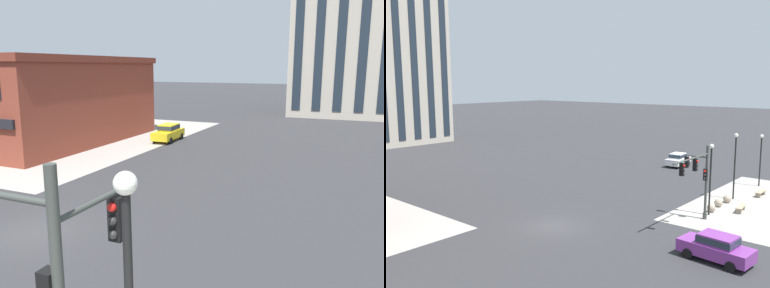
{
  "view_description": "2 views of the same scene",
  "coord_description": "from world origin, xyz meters",
  "views": [
    {
      "loc": [
        13.06,
        -12.45,
        7.31
      ],
      "look_at": [
        5.09,
        5.89,
        3.37
      ],
      "focal_mm": 36.91,
      "sensor_mm": 36.0,
      "label": 1
    },
    {
      "loc": [
        -22.53,
        -21.08,
        10.69
      ],
      "look_at": [
        8.31,
        4.61,
        4.86
      ],
      "focal_mm": 39.95,
      "sensor_mm": 36.0,
      "label": 2
    }
  ],
  "objects": [
    {
      "name": "ground_plane",
      "position": [
        0.0,
        0.0,
        0.0
      ],
      "size": [
        320.0,
        320.0,
        0.0
      ],
      "primitive_type": "plane",
      "color": "#2D2D30"
    },
    {
      "name": "sidewalk_far_corner",
      "position": [
        -20.0,
        20.0,
        0.0
      ],
      "size": [
        32.0,
        32.0,
        0.02
      ],
      "primitive_type": "cube",
      "color": "gray",
      "rests_on": "ground"
    },
    {
      "name": "storefront_block_near_corner",
      "position": [
        -20.04,
        17.67,
        4.14
      ],
      "size": [
        22.52,
        19.8,
        8.26
      ],
      "color": "brown",
      "rests_on": "ground"
    },
    {
      "name": "traffic_signal_main",
      "position": [
        7.68,
        -7.79,
        3.72
      ],
      "size": [
        5.76,
        2.09,
        5.86
      ],
      "color": "#383D38",
      "rests_on": "ground"
    },
    {
      "name": "car_cross_westbound",
      "position": [
        -4.54,
        22.14,
        0.92
      ],
      "size": [
        2.04,
        4.47,
        1.68
      ],
      "color": "gold",
      "rests_on": "ground"
    }
  ]
}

